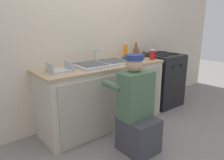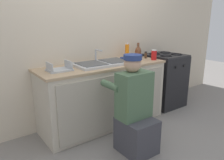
{
  "view_description": "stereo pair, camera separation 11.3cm",
  "coord_description": "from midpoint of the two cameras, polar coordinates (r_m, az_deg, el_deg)",
  "views": [
    {
      "loc": [
        -1.7,
        -2.05,
        1.46
      ],
      "look_at": [
        0.0,
        0.1,
        0.7
      ],
      "focal_mm": 35.0,
      "sensor_mm": 36.0,
      "label": 1
    },
    {
      "loc": [
        -1.61,
        -2.12,
        1.46
      ],
      "look_at": [
        0.0,
        0.1,
        0.7
      ],
      "focal_mm": 35.0,
      "sensor_mm": 36.0,
      "label": 2
    }
  ],
  "objects": [
    {
      "name": "sink_double_basin",
      "position": [
        2.96,
        -1.21,
        4.47
      ],
      "size": [
        0.8,
        0.44,
        0.19
      ],
      "color": "silver",
      "rests_on": "countertop"
    },
    {
      "name": "back_wall",
      "position": [
        3.2,
        -4.89,
        11.73
      ],
      "size": [
        6.0,
        0.1,
        2.5
      ],
      "primitive_type": "cube",
      "color": "beige",
      "rests_on": "ground_plane"
    },
    {
      "name": "ground_plane",
      "position": [
        3.04,
        2.24,
        -13.23
      ],
      "size": [
        12.0,
        12.0,
        0.0
      ],
      "primitive_type": "plane",
      "color": "gray"
    },
    {
      "name": "soda_cup_red",
      "position": [
        3.35,
        11.85,
        6.44
      ],
      "size": [
        0.08,
        0.08,
        0.15
      ],
      "color": "red",
      "rests_on": "countertop"
    },
    {
      "name": "stove_range",
      "position": [
        3.9,
        14.22,
        0.04
      ],
      "size": [
        0.59,
        0.62,
        0.91
      ],
      "color": "black",
      "rests_on": "ground_plane"
    },
    {
      "name": "countertop",
      "position": [
        2.96,
        -1.18,
        3.81
      ],
      "size": [
        1.81,
        0.62,
        0.03
      ],
      "primitive_type": "cube",
      "color": "tan",
      "rests_on": "counter_cabinet"
    },
    {
      "name": "spice_bottle_red",
      "position": [
        3.17,
        6.73,
        5.7
      ],
      "size": [
        0.04,
        0.04,
        0.1
      ],
      "color": "red",
      "rests_on": "countertop"
    },
    {
      "name": "counter_cabinet",
      "position": [
        3.07,
        -1.04,
        -4.21
      ],
      "size": [
        1.77,
        0.62,
        0.84
      ],
      "color": "beige",
      "rests_on": "ground_plane"
    },
    {
      "name": "soap_bottle_orange",
      "position": [
        3.39,
        4.91,
        7.47
      ],
      "size": [
        0.06,
        0.06,
        0.25
      ],
      "color": "orange",
      "rests_on": "countertop"
    },
    {
      "name": "dish_rack_tray",
      "position": [
        2.64,
        -12.39,
        2.88
      ],
      "size": [
        0.28,
        0.22,
        0.11
      ],
      "color": "#B2B7BC",
      "rests_on": "countertop"
    },
    {
      "name": "vase_decorative",
      "position": [
        3.55,
        7.73,
        7.36
      ],
      "size": [
        0.1,
        0.1,
        0.23
      ],
      "color": "brown",
      "rests_on": "countertop"
    },
    {
      "name": "spice_bottle_pepper",
      "position": [
        3.47,
        9.73,
        6.43
      ],
      "size": [
        0.04,
        0.04,
        0.1
      ],
      "color": "#513823",
      "rests_on": "countertop"
    },
    {
      "name": "plumber_person",
      "position": [
        2.47,
        7.32,
        -8.49
      ],
      "size": [
        0.42,
        0.61,
        1.1
      ],
      "color": "#3F3F47",
      "rests_on": "ground_plane"
    }
  ]
}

